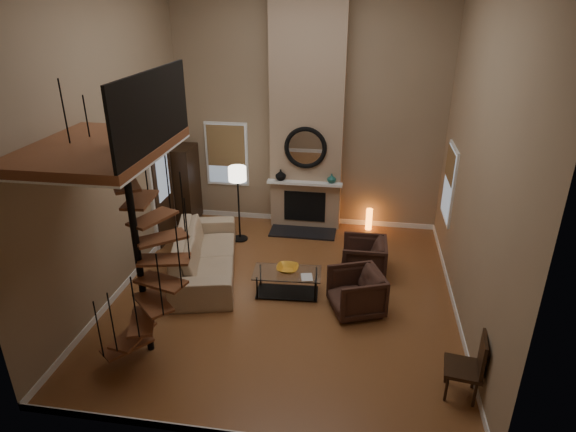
% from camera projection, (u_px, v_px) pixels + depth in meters
% --- Properties ---
extents(ground, '(6.00, 6.50, 0.01)m').
position_uv_depth(ground, '(285.00, 295.00, 8.95)').
color(ground, '#9B5F32').
rests_on(ground, ground).
extents(back_wall, '(6.00, 0.02, 5.50)m').
position_uv_depth(back_wall, '(308.00, 107.00, 10.74)').
color(back_wall, '#947D60').
rests_on(back_wall, ground).
extents(front_wall, '(6.00, 0.02, 5.50)m').
position_uv_depth(front_wall, '(231.00, 241.00, 4.89)').
color(front_wall, '#947D60').
rests_on(front_wall, ground).
extents(left_wall, '(0.02, 6.50, 5.50)m').
position_uv_depth(left_wall, '(109.00, 141.00, 8.24)').
color(left_wall, '#947D60').
rests_on(left_wall, ground).
extents(right_wall, '(0.02, 6.50, 5.50)m').
position_uv_depth(right_wall, '(480.00, 158.00, 7.39)').
color(right_wall, '#947D60').
rests_on(right_wall, ground).
extents(baseboard_back, '(6.00, 0.02, 0.12)m').
position_uv_depth(baseboard_back, '(306.00, 219.00, 11.84)').
color(baseboard_back, white).
rests_on(baseboard_back, ground).
extents(baseboard_left, '(0.02, 6.50, 0.12)m').
position_uv_depth(baseboard_left, '(130.00, 278.00, 9.35)').
color(baseboard_left, white).
rests_on(baseboard_left, ground).
extents(baseboard_right, '(0.02, 6.50, 0.12)m').
position_uv_depth(baseboard_right, '(454.00, 307.00, 8.50)').
color(baseboard_right, white).
rests_on(baseboard_right, ground).
extents(chimney_breast, '(1.60, 0.38, 5.50)m').
position_uv_depth(chimney_breast, '(307.00, 109.00, 10.57)').
color(chimney_breast, tan).
rests_on(chimney_breast, ground).
extents(hearth, '(1.50, 0.60, 0.04)m').
position_uv_depth(hearth, '(303.00, 232.00, 11.25)').
color(hearth, black).
rests_on(hearth, ground).
extents(firebox, '(0.95, 0.02, 0.72)m').
position_uv_depth(firebox, '(305.00, 206.00, 11.30)').
color(firebox, black).
rests_on(firebox, chimney_breast).
extents(mantel, '(1.70, 0.18, 0.06)m').
position_uv_depth(mantel, '(305.00, 183.00, 10.98)').
color(mantel, white).
rests_on(mantel, chimney_breast).
extents(mirror_frame, '(0.94, 0.10, 0.94)m').
position_uv_depth(mirror_frame, '(305.00, 148.00, 10.70)').
color(mirror_frame, black).
rests_on(mirror_frame, chimney_breast).
extents(mirror_disc, '(0.80, 0.01, 0.80)m').
position_uv_depth(mirror_disc, '(305.00, 148.00, 10.71)').
color(mirror_disc, white).
rests_on(mirror_disc, chimney_breast).
extents(vase_left, '(0.24, 0.24, 0.25)m').
position_uv_depth(vase_left, '(281.00, 175.00, 11.03)').
color(vase_left, black).
rests_on(vase_left, mantel).
extents(vase_right, '(0.20, 0.20, 0.21)m').
position_uv_depth(vase_right, '(332.00, 178.00, 10.87)').
color(vase_right, '#17534B').
rests_on(vase_right, mantel).
extents(window_back, '(1.02, 0.06, 1.52)m').
position_uv_depth(window_back, '(227.00, 153.00, 11.45)').
color(window_back, white).
rests_on(window_back, back_wall).
extents(window_right, '(0.06, 1.02, 1.52)m').
position_uv_depth(window_right, '(449.00, 182.00, 9.66)').
color(window_right, white).
rests_on(window_right, right_wall).
extents(entry_door, '(0.10, 1.05, 2.16)m').
position_uv_depth(entry_door, '(163.00, 196.00, 10.56)').
color(entry_door, white).
rests_on(entry_door, ground).
extents(loft, '(1.70, 2.20, 1.09)m').
position_uv_depth(loft, '(104.00, 145.00, 6.29)').
color(loft, brown).
rests_on(loft, left_wall).
extents(spiral_stair, '(1.47, 1.47, 4.06)m').
position_uv_depth(spiral_stair, '(138.00, 246.00, 6.85)').
color(spiral_stair, black).
rests_on(spiral_stair, ground).
extents(hutch, '(0.38, 0.81, 1.80)m').
position_uv_depth(hutch, '(187.00, 184.00, 11.49)').
color(hutch, black).
rests_on(hutch, ground).
extents(sofa, '(1.75, 3.01, 0.83)m').
position_uv_depth(sofa, '(205.00, 254.00, 9.54)').
color(sofa, tan).
rests_on(sofa, ground).
extents(armchair_near, '(0.86, 0.83, 0.77)m').
position_uv_depth(armchair_near, '(368.00, 259.00, 9.45)').
color(armchair_near, '#3C231B').
rests_on(armchair_near, ground).
extents(armchair_far, '(1.09, 1.08, 0.78)m').
position_uv_depth(armchair_far, '(360.00, 292.00, 8.39)').
color(armchair_far, '#3C231B').
rests_on(armchair_far, ground).
extents(coffee_table, '(1.25, 0.68, 0.45)m').
position_uv_depth(coffee_table, '(287.00, 280.00, 8.86)').
color(coffee_table, silver).
rests_on(coffee_table, ground).
extents(bowl, '(0.40, 0.40, 0.10)m').
position_uv_depth(bowl, '(288.00, 269.00, 8.82)').
color(bowl, gold).
rests_on(bowl, coffee_table).
extents(book, '(0.25, 0.30, 0.03)m').
position_uv_depth(book, '(305.00, 278.00, 8.61)').
color(book, gray).
rests_on(book, coffee_table).
extents(floor_lamp, '(0.38, 0.38, 1.70)m').
position_uv_depth(floor_lamp, '(238.00, 180.00, 10.41)').
color(floor_lamp, black).
rests_on(floor_lamp, ground).
extents(accent_lamp, '(0.15, 0.15, 0.52)m').
position_uv_depth(accent_lamp, '(369.00, 219.00, 11.36)').
color(accent_lamp, orange).
rests_on(accent_lamp, ground).
extents(side_chair, '(0.54, 0.54, 1.00)m').
position_uv_depth(side_chair, '(471.00, 365.00, 6.48)').
color(side_chair, black).
rests_on(side_chair, ground).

